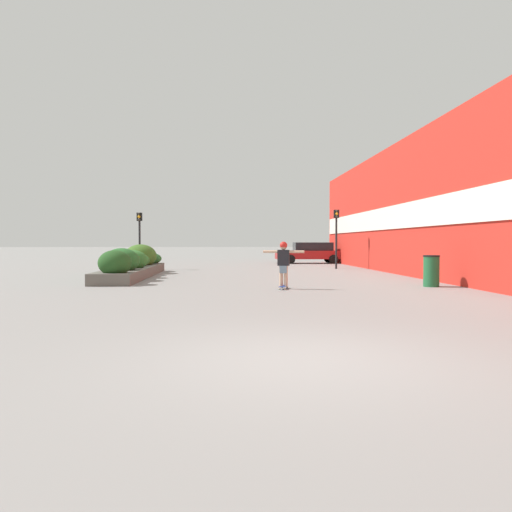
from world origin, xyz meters
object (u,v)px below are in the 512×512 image
Objects in this scene: car_leftmost at (311,252)px; car_center_left at (465,252)px; skateboarder at (284,259)px; traffic_light_right at (336,228)px; skateboard at (283,287)px; trash_bin at (431,271)px; traffic_light_left at (139,230)px.

car_leftmost is 10.23m from car_center_left.
skateboarder is 12.60m from traffic_light_right.
trash_bin is (5.02, 0.54, 0.45)m from skateboard.
traffic_light_left reaches higher than trash_bin.
trash_bin is at bearing 21.21° from skateboard.
traffic_light_left is (-10.67, -7.27, 1.37)m from car_leftmost.
traffic_light_right is at bearing 85.01° from skateboard.
trash_bin is at bearing -29.45° from car_center_left.
skateboarder is 0.45× the size of traffic_light_left.
car_center_left is 1.53× the size of traffic_light_left.
traffic_light_right reaches higher than skateboarder.
trash_bin is 18.24m from car_center_left.
skateboard is 0.88m from skateboarder.
skateboard is at bearing -173.87° from trash_bin.
traffic_light_left is at bearing 134.01° from skateboard.
skateboard is 0.77× the size of trash_bin.
traffic_light_right is at bearing -0.40° from traffic_light_left.
traffic_light_left is (-6.55, 11.85, 1.19)m from skateboarder.
car_center_left is 10.84m from traffic_light_right.
traffic_light_right reaches higher than traffic_light_left.
trash_bin is (5.02, 0.54, -0.42)m from skateboarder.
skateboarder is at bearing -173.87° from trash_bin.
traffic_light_right reaches higher than car_leftmost.
trash_bin is 11.39m from traffic_light_right.
skateboarder is 0.29× the size of car_leftmost.
skateboard is 13.70m from traffic_light_left.
trash_bin reaches higher than skateboard.
traffic_light_right is at bearing -64.35° from car_center_left.
skateboard is 21.58m from car_center_left.
car_center_left is (9.87, -2.69, 0.04)m from car_leftmost.
skateboarder is 19.56m from car_leftmost.
car_leftmost is at bearing 92.93° from skateboard.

